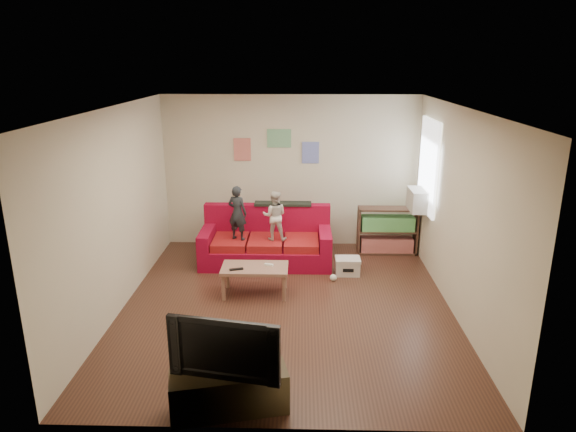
{
  "coord_description": "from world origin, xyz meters",
  "views": [
    {
      "loc": [
        0.19,
        -6.46,
        3.28
      ],
      "look_at": [
        0.0,
        0.8,
        1.05
      ],
      "focal_mm": 32.0,
      "sensor_mm": 36.0,
      "label": 1
    }
  ],
  "objects_px": {
    "child_a": "(237,213)",
    "tv_stand": "(229,392)",
    "coffee_table": "(255,271)",
    "bookshelf": "(387,233)",
    "sofa": "(267,243)",
    "child_b": "(275,216)",
    "file_box": "(348,266)",
    "television": "(227,344)"
  },
  "relations": [
    {
      "from": "child_b",
      "to": "television",
      "type": "distance_m",
      "value": 3.7
    },
    {
      "from": "file_box",
      "to": "sofa",
      "type": "bearing_deg",
      "value": 158.57
    },
    {
      "from": "child_a",
      "to": "child_b",
      "type": "distance_m",
      "value": 0.6
    },
    {
      "from": "child_a",
      "to": "tv_stand",
      "type": "height_order",
      "value": "child_a"
    },
    {
      "from": "bookshelf",
      "to": "tv_stand",
      "type": "height_order",
      "value": "bookshelf"
    },
    {
      "from": "sofa",
      "to": "tv_stand",
      "type": "bearing_deg",
      "value": -91.57
    },
    {
      "from": "child_b",
      "to": "file_box",
      "type": "bearing_deg",
      "value": 165.38
    },
    {
      "from": "sofa",
      "to": "television",
      "type": "distance_m",
      "value": 3.88
    },
    {
      "from": "sofa",
      "to": "child_b",
      "type": "xyz_separation_m",
      "value": [
        0.15,
        -0.17,
        0.54
      ]
    },
    {
      "from": "file_box",
      "to": "tv_stand",
      "type": "xyz_separation_m",
      "value": [
        -1.42,
        -3.34,
        0.07
      ]
    },
    {
      "from": "sofa",
      "to": "child_a",
      "type": "relative_size",
      "value": 2.39
    },
    {
      "from": "child_b",
      "to": "bookshelf",
      "type": "height_order",
      "value": "child_b"
    },
    {
      "from": "child_b",
      "to": "coffee_table",
      "type": "xyz_separation_m",
      "value": [
        -0.23,
        -1.11,
        -0.49
      ]
    },
    {
      "from": "child_b",
      "to": "bookshelf",
      "type": "distance_m",
      "value": 2.09
    },
    {
      "from": "sofa",
      "to": "television",
      "type": "xyz_separation_m",
      "value": [
        -0.11,
        -3.86,
        0.41
      ]
    },
    {
      "from": "coffee_table",
      "to": "bookshelf",
      "type": "height_order",
      "value": "bookshelf"
    },
    {
      "from": "child_a",
      "to": "coffee_table",
      "type": "xyz_separation_m",
      "value": [
        0.37,
        -1.11,
        -0.53
      ]
    },
    {
      "from": "bookshelf",
      "to": "tv_stand",
      "type": "relative_size",
      "value": 0.92
    },
    {
      "from": "coffee_table",
      "to": "file_box",
      "type": "height_order",
      "value": "coffee_table"
    },
    {
      "from": "child_a",
      "to": "child_b",
      "type": "bearing_deg",
      "value": -157.8
    },
    {
      "from": "child_a",
      "to": "coffee_table",
      "type": "bearing_deg",
      "value": 130.69
    },
    {
      "from": "child_a",
      "to": "coffee_table",
      "type": "distance_m",
      "value": 1.28
    },
    {
      "from": "child_b",
      "to": "file_box",
      "type": "distance_m",
      "value": 1.42
    },
    {
      "from": "tv_stand",
      "to": "sofa",
      "type": "bearing_deg",
      "value": 75.28
    },
    {
      "from": "child_a",
      "to": "file_box",
      "type": "height_order",
      "value": "child_a"
    },
    {
      "from": "coffee_table",
      "to": "child_a",
      "type": "bearing_deg",
      "value": 108.49
    },
    {
      "from": "sofa",
      "to": "tv_stand",
      "type": "distance_m",
      "value": 3.86
    },
    {
      "from": "bookshelf",
      "to": "sofa",
      "type": "bearing_deg",
      "value": -167.81
    },
    {
      "from": "bookshelf",
      "to": "tv_stand",
      "type": "xyz_separation_m",
      "value": [
        -2.19,
        -4.31,
        -0.16
      ]
    },
    {
      "from": "child_b",
      "to": "coffee_table",
      "type": "bearing_deg",
      "value": 79.98
    },
    {
      "from": "sofa",
      "to": "bookshelf",
      "type": "distance_m",
      "value": 2.13
    },
    {
      "from": "coffee_table",
      "to": "file_box",
      "type": "relative_size",
      "value": 2.42
    },
    {
      "from": "child_a",
      "to": "child_b",
      "type": "height_order",
      "value": "child_a"
    },
    {
      "from": "child_a",
      "to": "television",
      "type": "xyz_separation_m",
      "value": [
        0.35,
        -3.69,
        -0.17
      ]
    },
    {
      "from": "tv_stand",
      "to": "bookshelf",
      "type": "bearing_deg",
      "value": 49.95
    },
    {
      "from": "coffee_table",
      "to": "bookshelf",
      "type": "distance_m",
      "value": 2.77
    },
    {
      "from": "child_a",
      "to": "television",
      "type": "bearing_deg",
      "value": 117.57
    },
    {
      "from": "coffee_table",
      "to": "tv_stand",
      "type": "bearing_deg",
      "value": -90.51
    },
    {
      "from": "child_a",
      "to": "tv_stand",
      "type": "distance_m",
      "value": 3.77
    },
    {
      "from": "child_b",
      "to": "bookshelf",
      "type": "relative_size",
      "value": 0.79
    },
    {
      "from": "tv_stand",
      "to": "television",
      "type": "bearing_deg",
      "value": -13.15
    },
    {
      "from": "sofa",
      "to": "tv_stand",
      "type": "xyz_separation_m",
      "value": [
        -0.11,
        -3.86,
        -0.11
      ]
    }
  ]
}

